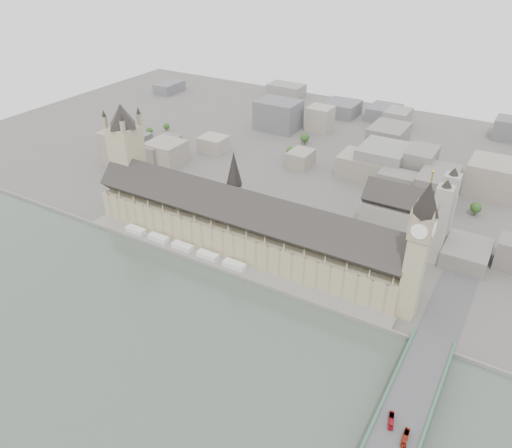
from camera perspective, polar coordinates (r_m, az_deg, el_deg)
The scene contains 16 objects.
ground at distance 394.98m, azimuth -3.15°, elevation -4.20°, with size 900.00×900.00×0.00m, color #595651.
river_thames at distance 308.59m, azimuth -21.26°, elevation -19.28°, with size 600.00×600.00×0.00m, color #4A574B.
embankment_wall at distance 384.13m, azimuth -4.39°, elevation -5.12°, with size 600.00×1.50×3.00m, color slate.
river_terrace at distance 389.38m, azimuth -3.76°, elevation -4.62°, with size 270.00×15.00×2.00m, color slate.
terrace_tents at distance 408.35m, azimuth -8.41°, elevation -2.54°, with size 118.00×7.00×4.00m.
palace_of_westminster at distance 396.39m, azimuth -1.68°, elevation -0.10°, with size 265.00×40.73×55.44m.
elizabeth_tower at distance 325.51m, azimuth 18.13°, elevation -2.04°, with size 17.00×17.00×107.50m.
victoria_tower at distance 456.12m, azimuth -14.54°, elevation 7.79°, with size 30.00×30.00×100.00m.
central_tower at distance 389.09m, azimuth -2.52°, elevation 5.14°, with size 13.00×13.00×48.00m.
westminster_bridge at distance 285.86m, azimuth 16.02°, elevation -21.67°, with size 25.00×325.00×10.25m, color #474749.
westminster_abbey at distance 420.37m, azimuth 16.90°, elevation 0.77°, with size 68.00×36.00×64.00m.
city_skyline_inland at distance 581.78m, azimuth 10.34°, elevation 9.47°, with size 720.00×360.00×38.00m, color gray, non-canonical shape.
park_trees at distance 438.21m, azimuth 0.04°, elevation 0.87°, with size 110.00×30.00×15.00m, color #214318, non-canonical shape.
red_bus_north at distance 279.88m, azimuth 15.19°, elevation -20.85°, with size 2.51×10.71×2.98m, color #B21421.
red_bus_south at distance 275.30m, azimuth 16.69°, elevation -22.35°, with size 2.55×10.89×3.03m, color #A72914.
car_silver at distance 273.10m, azimuth 16.60°, elevation -23.22°, with size 1.45×4.17×1.37m, color gray.
Camera 1 is at (182.79, -266.71, 226.87)m, focal length 35.00 mm.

